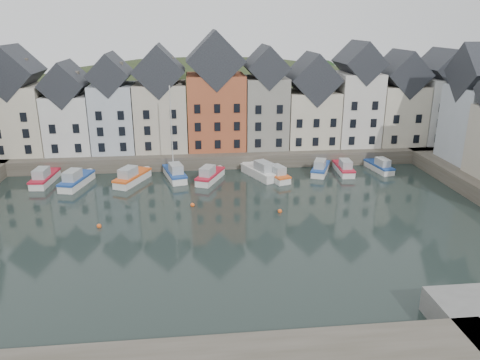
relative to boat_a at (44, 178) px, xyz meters
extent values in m
plane|color=black|center=(23.82, -18.42, -0.77)|extent=(260.00, 260.00, 0.00)
cube|color=#474237|center=(23.82, 11.58, 0.23)|extent=(90.00, 16.00, 2.00)
ellipsoid|color=#242F17|center=(23.82, 37.58, -18.77)|extent=(153.60, 70.40, 64.00)
sphere|color=black|center=(9.89, 32.52, 7.93)|extent=(5.77, 5.77, 5.77)
sphere|color=black|center=(48.69, 42.33, 7.35)|extent=(5.27, 5.27, 5.27)
sphere|color=black|center=(55.64, 35.78, 7.11)|extent=(5.07, 5.07, 5.07)
sphere|color=black|center=(38.10, 36.78, 7.05)|extent=(5.01, 5.01, 5.01)
sphere|color=black|center=(-13.84, 38.19, 5.81)|extent=(3.94, 3.94, 3.94)
sphere|color=black|center=(52.15, 41.83, 7.28)|extent=(5.21, 5.21, 5.21)
sphere|color=black|center=(25.81, 40.23, 7.56)|extent=(5.45, 5.45, 5.45)
sphere|color=black|center=(61.62, 29.90, 6.44)|extent=(4.49, 4.49, 4.49)
cube|color=beige|center=(-5.34, 9.58, 6.27)|extent=(7.67, 8.00, 10.07)
cube|color=black|center=(-5.34, 9.58, 13.20)|extent=(7.67, 8.16, 7.67)
cube|color=silver|center=(1.92, 9.58, 5.54)|extent=(6.56, 8.00, 8.61)
cube|color=black|center=(1.92, 9.58, 11.47)|extent=(6.56, 8.16, 6.56)
cube|color=#B2BCC6|center=(8.45, 9.58, 6.24)|extent=(6.20, 8.00, 10.02)
cube|color=black|center=(8.45, 9.58, 12.79)|extent=(6.20, 8.16, 6.20)
cube|color=#BCB39F|center=(15.55, 9.58, 6.27)|extent=(7.70, 8.00, 10.08)
cube|color=black|center=(15.55, 9.58, 13.22)|extent=(7.70, 8.16, 7.70)
cube|color=#A95030|center=(23.90, 9.58, 6.87)|extent=(8.69, 8.00, 11.28)
cube|color=black|center=(23.90, 9.58, 14.67)|extent=(8.69, 8.16, 8.69)
cube|color=gray|center=(31.60, 9.58, 6.62)|extent=(6.43, 8.00, 10.78)
cube|color=black|center=(31.60, 9.58, 13.61)|extent=(6.43, 8.16, 6.43)
cube|color=beige|center=(38.90, 9.58, 5.51)|extent=(7.88, 8.00, 8.56)
cube|color=black|center=(38.90, 9.58, 11.74)|extent=(7.88, 8.16, 7.88)
cube|color=silver|center=(46.24, 9.58, 6.87)|extent=(6.50, 8.00, 11.27)
cube|color=black|center=(46.24, 9.58, 14.11)|extent=(6.50, 8.16, 6.50)
cube|color=beige|center=(53.26, 9.58, 5.89)|extent=(7.23, 8.00, 9.32)
cube|color=black|center=(53.26, 9.58, 12.35)|extent=(7.23, 8.16, 7.23)
cube|color=silver|center=(60.11, 9.58, 6.39)|extent=(6.18, 8.00, 10.32)
cube|color=black|center=(60.11, 9.58, 13.08)|extent=(6.18, 8.16, 6.18)
cube|color=#B2BCC6|center=(59.82, -2.15, 6.42)|extent=(7.47, 8.00, 10.38)
sphere|color=#EE5A1C|center=(19.82, -10.42, -0.62)|extent=(0.50, 0.50, 0.50)
sphere|color=#EE5A1C|center=(29.82, -13.42, -0.62)|extent=(0.50, 0.50, 0.50)
sphere|color=#EE5A1C|center=(9.82, -15.42, -0.62)|extent=(0.50, 0.50, 0.50)
cube|color=silver|center=(0.02, 0.21, -0.38)|extent=(2.52, 6.72, 1.21)
cube|color=#B71A2F|center=(0.02, 0.21, 0.27)|extent=(2.64, 6.86, 0.27)
cube|color=#9CA2A4|center=(-0.06, -0.77, 0.93)|extent=(1.75, 2.75, 1.32)
cube|color=silver|center=(4.55, -1.34, -0.37)|extent=(3.64, 7.07, 1.24)
cube|color=#204493|center=(4.55, -1.34, 0.31)|extent=(3.78, 7.23, 0.28)
cube|color=#9CA2A4|center=(4.30, -2.32, 0.98)|extent=(2.20, 3.02, 1.36)
cube|color=silver|center=(11.83, -0.84, -0.38)|extent=(4.66, 6.95, 1.23)
cube|color=#EE5A1C|center=(11.83, -0.84, 0.30)|extent=(4.82, 7.12, 0.28)
cube|color=#9CA2A4|center=(11.40, -1.76, 0.97)|extent=(2.56, 3.10, 1.35)
cube|color=silver|center=(17.48, 0.28, -0.38)|extent=(3.54, 6.97, 1.23)
cube|color=#204493|center=(17.48, 0.28, 0.29)|extent=(3.68, 7.12, 0.28)
cube|color=#9CA2A4|center=(17.72, -0.69, 0.96)|extent=(2.15, 2.97, 1.34)
cylinder|color=silver|center=(17.32, 0.93, 5.92)|extent=(0.16, 0.16, 12.25)
cube|color=silver|center=(22.39, -1.17, -0.40)|extent=(4.34, 6.57, 1.16)
cube|color=#B71A2F|center=(22.39, -1.17, 0.24)|extent=(4.49, 6.73, 0.26)
cube|color=#9CA2A4|center=(22.00, -2.04, 0.87)|extent=(2.39, 2.93, 1.27)
cube|color=silver|center=(29.40, -0.23, -0.37)|extent=(4.67, 7.15, 1.26)
cube|color=silver|center=(29.40, -0.23, 0.32)|extent=(4.83, 7.32, 0.29)
cube|color=#9CA2A4|center=(29.82, -1.18, 1.01)|extent=(2.58, 3.17, 1.38)
cube|color=silver|center=(31.32, -1.43, -0.42)|extent=(3.68, 6.25, 1.10)
cube|color=#EE5A1C|center=(31.32, -1.43, 0.18)|extent=(3.81, 6.40, 0.25)
cube|color=#9CA2A4|center=(31.61, -2.28, 0.78)|extent=(2.11, 2.73, 1.20)
cube|color=silver|center=(38.48, 0.62, -0.41)|extent=(4.13, 6.33, 1.12)
cube|color=#204493|center=(38.48, 0.62, 0.20)|extent=(4.27, 6.49, 0.25)
cube|color=#9CA2A4|center=(38.11, -0.22, 0.81)|extent=(2.29, 2.81, 1.22)
cube|color=silver|center=(41.83, 0.37, -0.42)|extent=(2.15, 6.11, 1.10)
cube|color=#B71A2F|center=(41.83, 0.37, 0.18)|extent=(2.26, 6.23, 0.25)
cube|color=#9CA2A4|center=(41.78, -0.53, 0.79)|extent=(1.54, 2.48, 1.20)
cube|color=silver|center=(47.32, 0.73, -0.43)|extent=(2.61, 5.97, 1.06)
cube|color=#204493|center=(47.32, 0.73, 0.15)|extent=(2.72, 6.10, 0.24)
cube|color=#9CA2A4|center=(47.46, -0.12, 0.72)|extent=(1.69, 2.49, 1.15)
camera|label=1|loc=(19.90, -62.43, 20.13)|focal=35.00mm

